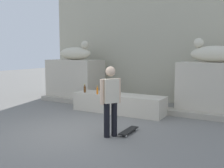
{
  "coord_description": "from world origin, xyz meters",
  "views": [
    {
      "loc": [
        4.12,
        -5.11,
        2.0
      ],
      "look_at": [
        0.42,
        1.35,
        1.1
      ],
      "focal_mm": 42.72,
      "sensor_mm": 36.0,
      "label": 1
    }
  ],
  "objects_px": {
    "statue_reclining_right": "(214,53)",
    "skater": "(111,98)",
    "statue_reclining_left": "(76,53)",
    "bottle_orange": "(97,91)",
    "bottle_brown": "(85,89)",
    "skateboard": "(129,131)"
  },
  "relations": [
    {
      "from": "bottle_brown",
      "to": "bottle_orange",
      "type": "bearing_deg",
      "value": -10.6
    },
    {
      "from": "statue_reclining_right",
      "to": "bottle_orange",
      "type": "distance_m",
      "value": 3.91
    },
    {
      "from": "bottle_brown",
      "to": "skateboard",
      "type": "bearing_deg",
      "value": -33.38
    },
    {
      "from": "statue_reclining_left",
      "to": "bottle_orange",
      "type": "relative_size",
      "value": 5.71
    },
    {
      "from": "statue_reclining_right",
      "to": "skateboard",
      "type": "relative_size",
      "value": 2.06
    },
    {
      "from": "statue_reclining_right",
      "to": "skater",
      "type": "relative_size",
      "value": 1.0
    },
    {
      "from": "statue_reclining_right",
      "to": "bottle_brown",
      "type": "xyz_separation_m",
      "value": [
        -3.93,
        -1.5,
        -1.23
      ]
    },
    {
      "from": "statue_reclining_right",
      "to": "skater",
      "type": "height_order",
      "value": "statue_reclining_right"
    },
    {
      "from": "statue_reclining_left",
      "to": "statue_reclining_right",
      "type": "bearing_deg",
      "value": 3.52
    },
    {
      "from": "bottle_brown",
      "to": "statue_reclining_right",
      "type": "bearing_deg",
      "value": 20.87
    },
    {
      "from": "statue_reclining_right",
      "to": "bottle_orange",
      "type": "relative_size",
      "value": 5.83
    },
    {
      "from": "skater",
      "to": "statue_reclining_right",
      "type": "bearing_deg",
      "value": -173.78
    },
    {
      "from": "statue_reclining_left",
      "to": "bottle_orange",
      "type": "bearing_deg",
      "value": -33.8
    },
    {
      "from": "statue_reclining_right",
      "to": "skateboard",
      "type": "distance_m",
      "value": 3.94
    },
    {
      "from": "statue_reclining_right",
      "to": "skater",
      "type": "xyz_separation_m",
      "value": [
        -1.69,
        -3.6,
        -1.03
      ]
    },
    {
      "from": "skater",
      "to": "bottle_orange",
      "type": "height_order",
      "value": "skater"
    },
    {
      "from": "statue_reclining_right",
      "to": "skater",
      "type": "distance_m",
      "value": 4.11
    },
    {
      "from": "statue_reclining_left",
      "to": "bottle_orange",
      "type": "xyz_separation_m",
      "value": [
        2.11,
        -1.6,
        -1.23
      ]
    },
    {
      "from": "bottle_orange",
      "to": "statue_reclining_right",
      "type": "bearing_deg",
      "value": 25.69
    },
    {
      "from": "statue_reclining_left",
      "to": "skateboard",
      "type": "xyz_separation_m",
      "value": [
        4.03,
        -3.14,
        -1.89
      ]
    },
    {
      "from": "statue_reclining_left",
      "to": "skateboard",
      "type": "height_order",
      "value": "statue_reclining_left"
    },
    {
      "from": "statue_reclining_left",
      "to": "skateboard",
      "type": "distance_m",
      "value": 5.45
    }
  ]
}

